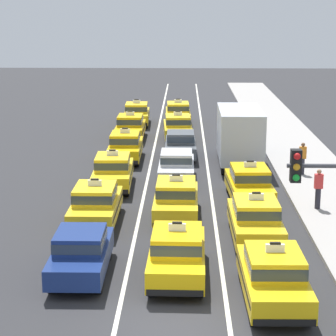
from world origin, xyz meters
TOP-DOWN VIEW (x-y plane):
  - ground_plane at (0.00, 0.00)m, footprint 160.00×160.00m
  - lane_stripe_left_center at (-1.60, 20.00)m, footprint 0.14×80.00m
  - lane_stripe_center_right at (1.60, 20.00)m, footprint 0.14×80.00m
  - sidewalk_curb at (7.20, 15.00)m, footprint 4.00×90.00m
  - sedan_left_nearest at (-3.09, 3.40)m, footprint 1.79×4.31m
  - taxi_left_second at (-3.31, 8.84)m, footprint 1.83×4.56m
  - taxi_left_third at (-3.19, 14.51)m, footprint 1.95×4.61m
  - taxi_left_fourth at (-3.09, 20.48)m, footprint 1.85×4.57m
  - taxi_left_fifth at (-3.31, 26.88)m, footprint 1.83×4.56m
  - taxi_left_sixth at (-3.29, 32.55)m, footprint 1.93×4.61m
  - taxi_center_nearest at (0.09, 3.33)m, footprint 1.90×4.59m
  - taxi_center_second at (-0.03, 9.67)m, footprint 1.87×4.58m
  - sedan_center_third at (-0.09, 15.85)m, footprint 1.79×4.31m
  - sedan_center_fourth at (0.08, 21.26)m, footprint 1.82×4.32m
  - taxi_center_fifth at (-0.14, 26.91)m, footprint 2.02×4.64m
  - taxi_center_sixth at (-0.19, 32.96)m, footprint 1.95×4.61m
  - taxi_right_nearest at (3.00, 1.47)m, footprint 1.88×4.59m
  - taxi_right_second at (3.01, 6.99)m, footprint 1.86×4.58m
  - taxi_right_third at (3.28, 12.28)m, footprint 1.99×4.63m
  - box_truck_right_fourth at (3.35, 19.74)m, footprint 2.33×6.97m
  - pedestrian_near_crosswalk at (6.12, 10.78)m, footprint 0.36×0.24m
  - pedestrian_by_storefront at (6.46, 16.95)m, footprint 0.47×0.24m

SIDE VIEW (x-z plane):
  - ground_plane at x=0.00m, z-range 0.00..0.00m
  - lane_stripe_left_center at x=-1.60m, z-range 0.00..0.01m
  - lane_stripe_center_right at x=1.60m, z-range 0.00..0.01m
  - sidewalk_curb at x=7.20m, z-range 0.00..0.15m
  - sedan_left_nearest at x=-3.09m, z-range 0.06..1.64m
  - sedan_center_third at x=-0.09m, z-range 0.06..1.64m
  - sedan_center_fourth at x=0.08m, z-range 0.06..1.64m
  - taxi_left_second at x=-3.31m, z-range -0.10..1.86m
  - taxi_left_third at x=-3.19m, z-range -0.10..1.86m
  - taxi_left_fourth at x=-3.09m, z-range -0.10..1.86m
  - taxi_left_fifth at x=-3.31m, z-range -0.10..1.86m
  - taxi_left_sixth at x=-3.29m, z-range -0.10..1.86m
  - taxi_center_nearest at x=0.09m, z-range -0.10..1.86m
  - taxi_center_second at x=-0.03m, z-range -0.10..1.86m
  - taxi_center_fifth at x=-0.14m, z-range -0.10..1.86m
  - taxi_center_sixth at x=-0.19m, z-range -0.10..1.86m
  - taxi_right_nearest at x=3.00m, z-range -0.10..1.86m
  - taxi_right_second at x=3.01m, z-range -0.10..1.86m
  - taxi_right_third at x=3.28m, z-range -0.10..1.86m
  - pedestrian_by_storefront at x=6.46m, z-range 0.15..1.83m
  - pedestrian_near_crosswalk at x=6.12m, z-range 0.17..1.92m
  - box_truck_right_fourth at x=3.35m, z-range 0.14..3.41m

